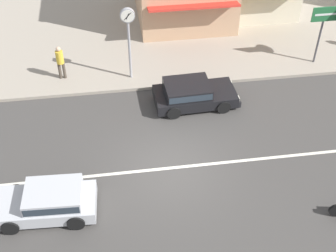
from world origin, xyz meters
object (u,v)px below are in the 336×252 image
at_px(hatchback_silver_3, 48,201).
at_px(street_clock, 128,27).
at_px(pedestrian_by_shop, 60,60).
at_px(hatchback_black_5, 192,93).

relative_size(hatchback_silver_3, street_clock, 1.03).
relative_size(street_clock, pedestrian_by_shop, 2.10).
bearing_deg(hatchback_black_5, pedestrian_by_shop, 155.41).
bearing_deg(pedestrian_by_shop, hatchback_black_5, -24.59).
bearing_deg(hatchback_black_5, hatchback_silver_3, -138.38).
bearing_deg(hatchback_silver_3, street_clock, 65.45).
height_order(hatchback_silver_3, street_clock, street_clock).
height_order(street_clock, pedestrian_by_shop, street_clock).
bearing_deg(street_clock, pedestrian_by_shop, 173.23).
height_order(hatchback_black_5, pedestrian_by_shop, pedestrian_by_shop).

